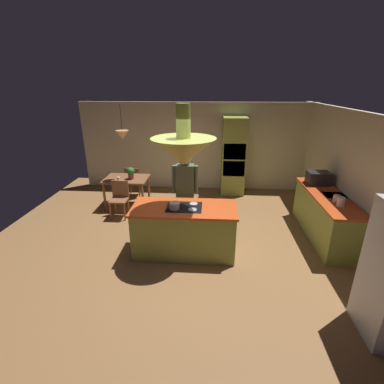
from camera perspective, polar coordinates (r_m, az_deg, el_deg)
name	(u,v)px	position (r m, az deg, el deg)	size (l,w,h in m)	color
ground	(186,246)	(5.71, -1.30, -10.84)	(8.16, 8.16, 0.00)	olive
wall_back	(196,147)	(8.47, 0.77, 9.19)	(6.80, 0.10, 2.55)	beige
wall_right	(358,183)	(6.17, 30.62, 1.65)	(0.10, 7.20, 2.55)	beige
kitchen_island	(184,230)	(5.30, -1.54, -7.65)	(1.91, 0.89, 0.96)	#939E42
counter_run_right	(325,215)	(6.45, 25.34, -4.31)	(0.73, 2.24, 0.94)	#939E42
oven_tower	(234,157)	(8.13, 8.43, 7.12)	(0.66, 0.62, 2.18)	#939E42
dining_table	(127,182)	(7.45, -13.13, 2.01)	(1.10, 0.82, 0.76)	brown
person_at_island	(185,189)	(5.73, -1.40, 0.55)	(0.53, 0.23, 1.75)	tan
range_hood	(184,150)	(4.76, -1.72, 8.56)	(1.10, 1.10, 1.00)	#939E42
pendant_light_over_table	(122,135)	(7.16, -13.93, 11.17)	(0.32, 0.32, 0.82)	#E0B266
chair_facing_island	(120,196)	(6.94, -14.48, -0.88)	(0.40, 0.40, 0.87)	brown
chair_by_back_wall	(133,180)	(8.07, -11.79, 2.46)	(0.40, 0.40, 0.87)	brown
potted_plant_on_table	(131,172)	(7.29, -12.33, 3.91)	(0.20, 0.20, 0.30)	#99382D
cup_on_table	(118,179)	(7.26, -14.70, 2.61)	(0.07, 0.07, 0.09)	white
canister_flour	(341,202)	(5.78, 27.97, -1.74)	(0.13, 0.13, 0.17)	silver
canister_sugar	(337,199)	(5.94, 27.29, -1.20)	(0.13, 0.13, 0.14)	silver
microwave_on_counter	(318,178)	(6.82, 24.22, 2.61)	(0.46, 0.36, 0.28)	#232326
cooking_pot_on_cooktop	(174,206)	(4.96, -3.59, -2.78)	(0.18, 0.18, 0.12)	#B2B2B7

